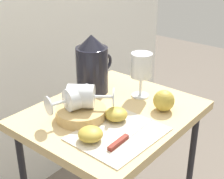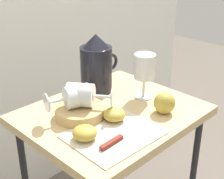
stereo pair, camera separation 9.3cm
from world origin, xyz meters
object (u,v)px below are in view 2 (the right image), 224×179
object	(u,v)px
apple_whole	(164,103)
knife	(119,138)
basket_tray	(80,112)
apple_half_right	(114,114)
wine_glass_upright	(145,69)
wine_glass_tipped_near	(82,95)
apple_half_left	(85,133)
wine_glass_tipped_far	(76,96)
table	(112,128)
pitcher	(97,68)

from	to	relation	value
apple_whole	knife	world-z (taller)	apple_whole
basket_tray	apple_half_right	world-z (taller)	apple_half_right
wine_glass_upright	wine_glass_tipped_near	xyz separation A→B (m)	(-0.24, 0.06, -0.04)
apple_half_left	apple_whole	world-z (taller)	apple_whole
basket_tray	apple_whole	world-z (taller)	apple_whole
basket_tray	wine_glass_tipped_near	bearing A→B (deg)	9.82
apple_half_left	wine_glass_tipped_near	bearing A→B (deg)	52.21
wine_glass_tipped_far	wine_glass_upright	bearing A→B (deg)	-14.35
basket_tray	wine_glass_upright	xyz separation A→B (m)	(0.25, -0.06, 0.09)
basket_tray	apple_half_left	size ratio (longest dim) A/B	2.26
knife	apple_whole	bearing A→B (deg)	2.45
table	wine_glass_tipped_far	bearing A→B (deg)	150.90
apple_half_right	apple_half_left	bearing A→B (deg)	-173.59
apple_whole	apple_half_left	bearing A→B (deg)	167.74
basket_tray	wine_glass_tipped_near	size ratio (longest dim) A/B	1.01
pitcher	apple_half_left	size ratio (longest dim) A/B	3.06
wine_glass_tipped_near	wine_glass_tipped_far	distance (m)	0.02
table	apple_half_right	bearing A→B (deg)	-129.24
basket_tray	knife	size ratio (longest dim) A/B	0.76
apple_half_right	apple_whole	bearing A→B (deg)	-26.77
table	knife	xyz separation A→B (m)	(-0.11, -0.14, 0.08)
wine_glass_tipped_near	knife	bearing A→B (deg)	-97.20
pitcher	apple_half_right	distance (m)	0.25
wine_glass_tipped_far	apple_half_left	world-z (taller)	wine_glass_tipped_far
wine_glass_upright	wine_glass_tipped_far	world-z (taller)	wine_glass_upright
pitcher	wine_glass_upright	size ratio (longest dim) A/B	1.34
table	pitcher	world-z (taller)	pitcher
wine_glass_upright	apple_whole	distance (m)	0.15
basket_tray	apple_half_left	xyz separation A→B (m)	(-0.08, -0.11, 0.01)
basket_tray	wine_glass_tipped_far	bearing A→B (deg)	112.55
wine_glass_tipped_near	apple_whole	distance (m)	0.27
pitcher	apple_whole	xyz separation A→B (m)	(0.04, -0.29, -0.05)
pitcher	knife	distance (m)	0.36
apple_whole	knife	bearing A→B (deg)	-177.55
table	apple_half_left	size ratio (longest dim) A/B	9.47
wine_glass_upright	knife	bearing A→B (deg)	-153.67
wine_glass_upright	wine_glass_tipped_near	size ratio (longest dim) A/B	1.02
pitcher	wine_glass_tipped_far	distance (m)	0.21
pitcher	wine_glass_tipped_far	xyz separation A→B (m)	(-0.18, -0.10, -0.02)
table	wine_glass_tipped_far	xyz separation A→B (m)	(-0.10, 0.06, 0.14)
table	wine_glass_tipped_near	distance (m)	0.17
basket_tray	apple_whole	size ratio (longest dim) A/B	2.26
wine_glass_tipped_near	apple_half_right	world-z (taller)	wine_glass_tipped_near
apple_half_left	basket_tray	bearing A→B (deg)	55.59
apple_half_left	apple_whole	bearing A→B (deg)	-12.26
table	wine_glass_tipped_near	xyz separation A→B (m)	(-0.09, 0.05, 0.14)
basket_tray	apple_half_left	bearing A→B (deg)	-124.41
apple_half_left	knife	size ratio (longest dim) A/B	0.34
pitcher	wine_glass_tipped_far	size ratio (longest dim) A/B	1.40
table	basket_tray	world-z (taller)	basket_tray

